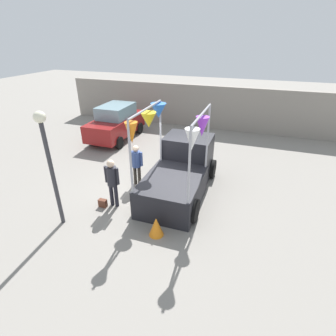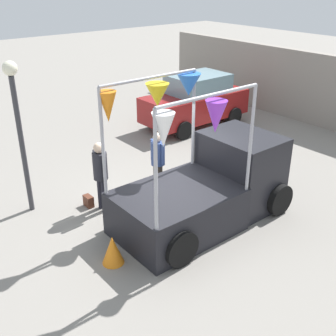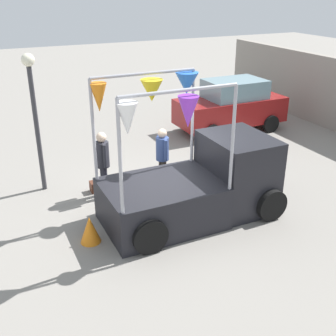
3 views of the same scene
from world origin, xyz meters
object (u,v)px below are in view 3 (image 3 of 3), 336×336
at_px(street_lamp, 34,103).
at_px(parked_car, 231,105).
at_px(handbag, 94,187).
at_px(folded_kite_bundle_tangerine, 90,230).
at_px(person_customer, 103,158).
at_px(person_vendor, 162,152).
at_px(vendor_truck, 201,180).

bearing_deg(street_lamp, parked_car, 105.94).
relative_size(parked_car, handbag, 14.29).
height_order(handbag, folded_kite_bundle_tangerine, folded_kite_bundle_tangerine).
relative_size(parked_car, person_customer, 2.30).
xyz_separation_m(person_vendor, handbag, (-0.48, -1.79, -0.85)).
bearing_deg(person_customer, vendor_truck, 44.68).
relative_size(vendor_truck, handbag, 14.47).
relative_size(handbag, folded_kite_bundle_tangerine, 0.47).
xyz_separation_m(vendor_truck, person_customer, (-1.83, -1.81, 0.18)).
height_order(handbag, street_lamp, street_lamp).
height_order(parked_car, street_lamp, street_lamp).
bearing_deg(person_customer, person_vendor, 85.41).
relative_size(street_lamp, folded_kite_bundle_tangerine, 5.95).
bearing_deg(vendor_truck, person_vendor, -172.61).
height_order(vendor_truck, person_customer, vendor_truck).
xyz_separation_m(vendor_truck, parked_car, (-4.99, 4.07, 0.07)).
bearing_deg(parked_car, vendor_truck, -39.22).
xyz_separation_m(person_customer, street_lamp, (-1.09, -1.34, 1.30)).
xyz_separation_m(person_vendor, folded_kite_bundle_tangerine, (1.78, -2.51, -0.69)).
distance_m(person_vendor, handbag, 2.04).
bearing_deg(person_vendor, street_lamp, -112.62).
height_order(vendor_truck, street_lamp, street_lamp).
relative_size(vendor_truck, person_customer, 2.33).
height_order(parked_car, handbag, parked_car).
xyz_separation_m(handbag, folded_kite_bundle_tangerine, (2.26, -0.72, 0.16)).
height_order(person_customer, street_lamp, street_lamp).
bearing_deg(vendor_truck, street_lamp, -132.84).
bearing_deg(folded_kite_bundle_tangerine, street_lamp, -171.94).
height_order(person_customer, person_vendor, person_customer).
relative_size(person_vendor, handbag, 5.86).
bearing_deg(person_vendor, person_customer, -94.59).
height_order(vendor_truck, parked_car, vendor_truck).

